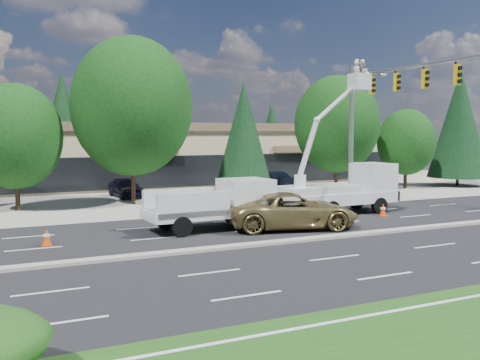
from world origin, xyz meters
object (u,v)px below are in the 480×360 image
signal_mast (374,110)px  bucket_truck (343,182)px  minivan (292,211)px  utility_pickup (218,209)px

signal_mast → bucket_truck: bearing=-158.3°
bucket_truck → minivan: 6.09m
signal_mast → minivan: bearing=-152.9°
signal_mast → minivan: 10.65m
signal_mast → utility_pickup: 12.95m
utility_pickup → minivan: bearing=-26.1°
signal_mast → utility_pickup: bearing=-166.3°
signal_mast → minivan: signal_mast is taller
signal_mast → bucket_truck: size_ratio=1.15×
utility_pickup → minivan: size_ratio=0.99×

